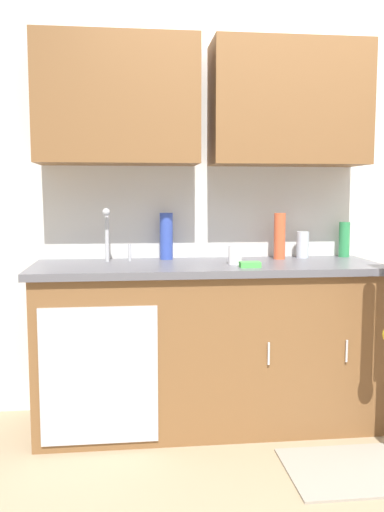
{
  "coord_description": "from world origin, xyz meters",
  "views": [
    {
      "loc": [
        -0.98,
        -2.36,
        1.33
      ],
      "look_at": [
        -0.65,
        0.55,
        1.0
      ],
      "focal_mm": 38.48,
      "sensor_mm": 36.0,
      "label": 1
    }
  ],
  "objects": [
    {
      "name": "bottle_water_tall",
      "position": [
        -0.09,
        0.86,
        1.08
      ],
      "size": [
        0.07,
        0.07,
        0.28
      ],
      "primitive_type": "cylinder",
      "color": "#E05933",
      "rests_on": "countertop"
    },
    {
      "name": "kitchen_wall_with_uppers",
      "position": [
        -0.14,
        0.99,
        1.48
      ],
      "size": [
        4.8,
        0.44,
        2.7
      ],
      "color": "silver",
      "rests_on": "ground"
    },
    {
      "name": "bottle_dish_liquid",
      "position": [
        0.07,
        0.9,
        1.02
      ],
      "size": [
        0.08,
        0.08,
        0.16
      ],
      "primitive_type": "cylinder",
      "color": "silver",
      "rests_on": "countertop"
    },
    {
      "name": "sink",
      "position": [
        -1.08,
        0.71,
        0.93
      ],
      "size": [
        0.5,
        0.36,
        0.35
      ],
      "color": "#B7BABF",
      "rests_on": "counter_cabinet"
    },
    {
      "name": "bottle_cleaner_spray",
      "position": [
        -0.77,
        0.92,
        1.08
      ],
      "size": [
        0.08,
        0.08,
        0.28
      ],
      "primitive_type": "cylinder",
      "color": "#334CB2",
      "rests_on": "countertop"
    },
    {
      "name": "countertop",
      "position": [
        -0.55,
        0.7,
        0.92
      ],
      "size": [
        1.96,
        0.66,
        0.04
      ],
      "primitive_type": "cube",
      "color": "#595960",
      "rests_on": "counter_cabinet"
    },
    {
      "name": "bottle_soap",
      "position": [
        0.35,
        0.92,
        1.05
      ],
      "size": [
        0.07,
        0.07,
        0.22
      ],
      "primitive_type": "cylinder",
      "color": "#2D8C4C",
      "rests_on": "countertop"
    },
    {
      "name": "floor_mat",
      "position": [
        0.15,
        0.05,
        0.01
      ],
      "size": [
        0.8,
        0.5,
        0.01
      ],
      "primitive_type": "cube",
      "color": "gray",
      "rests_on": "ground"
    },
    {
      "name": "ground_plane",
      "position": [
        0.0,
        0.0,
        0.0
      ],
      "size": [
        9.0,
        9.0,
        0.0
      ],
      "primitive_type": "plane",
      "color": "#998466"
    },
    {
      "name": "sponge",
      "position": [
        -0.35,
        0.51,
        0.96
      ],
      "size": [
        0.11,
        0.07,
        0.03
      ],
      "primitive_type": "cube",
      "color": "#4CBF4C",
      "rests_on": "countertop"
    },
    {
      "name": "counter_cabinet",
      "position": [
        -0.55,
        0.7,
        0.45
      ],
      "size": [
        1.9,
        0.62,
        0.9
      ],
      "color": "brown",
      "rests_on": "ground"
    },
    {
      "name": "cup_by_sink",
      "position": [
        -0.4,
        0.64,
        0.99
      ],
      "size": [
        0.08,
        0.08,
        0.11
      ],
      "primitive_type": "cylinder",
      "color": "white",
      "rests_on": "countertop"
    }
  ]
}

